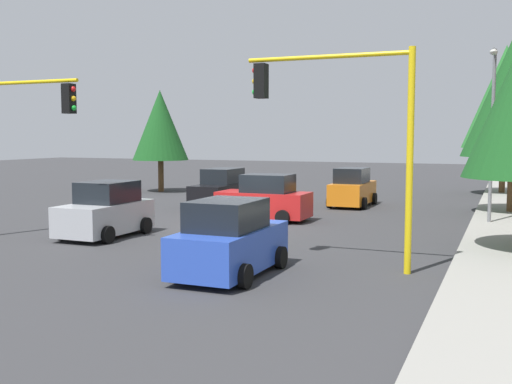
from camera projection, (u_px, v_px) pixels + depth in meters
The scene contains 11 objects.
ground_plane at pixel (240, 226), 24.31m from camera, with size 120.00×120.00×0.00m, color #353538.
traffic_signal_near_right at pixel (15, 126), 20.61m from camera, with size 0.36×4.59×5.53m.
traffic_signal_near_left at pixel (343, 116), 16.22m from camera, with size 0.36×4.59×5.86m.
street_lamp_curbside at pixel (492, 117), 23.70m from camera, with size 2.15×0.28×7.00m.
tree_roadside_far at pixel (505, 97), 36.67m from camera, with size 4.93×4.93×9.04m.
tree_opposite_side at pixel (160, 125), 39.16m from camera, with size 3.60×3.60×6.55m.
car_orange at pixel (352, 189), 31.18m from camera, with size 3.96×1.96×1.98m.
car_silver at pixel (106, 212), 21.76m from camera, with size 3.73×2.11×1.98m.
car_blue at pixel (230, 241), 15.70m from camera, with size 3.92×2.09×1.98m.
car_red at pixel (265, 199), 25.97m from camera, with size 2.08×3.90×1.98m.
car_black at pixel (222, 190), 30.47m from camera, with size 4.10×2.01×1.98m.
Camera 1 is at (21.98, 9.87, 3.60)m, focal length 42.68 mm.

